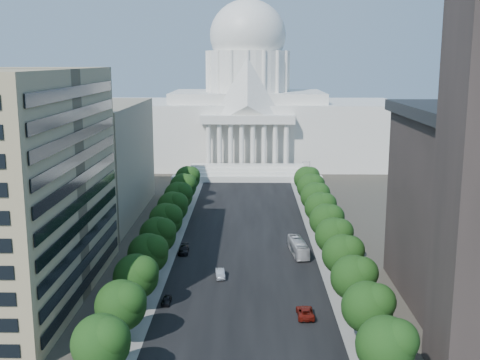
{
  "coord_description": "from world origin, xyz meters",
  "views": [
    {
      "loc": [
        0.8,
        -58.3,
        41.45
      ],
      "look_at": [
        -1.37,
        77.29,
        14.29
      ],
      "focal_mm": 45.0,
      "sensor_mm": 36.0,
      "label": 1
    }
  ],
  "objects_px": {
    "car_silver": "(220,274)",
    "car_red": "(305,312)",
    "car_dark_b": "(184,250)",
    "city_bus": "(298,247)",
    "car_dark_a": "(166,300)"
  },
  "relations": [
    {
      "from": "car_dark_b",
      "to": "city_bus",
      "type": "distance_m",
      "value": 24.96
    },
    {
      "from": "car_silver",
      "to": "car_red",
      "type": "height_order",
      "value": "car_red"
    },
    {
      "from": "car_silver",
      "to": "car_red",
      "type": "distance_m",
      "value": 23.3
    },
    {
      "from": "car_silver",
      "to": "car_red",
      "type": "bearing_deg",
      "value": -57.63
    },
    {
      "from": "car_silver",
      "to": "city_bus",
      "type": "distance_m",
      "value": 21.76
    },
    {
      "from": "city_bus",
      "to": "car_red",
      "type": "bearing_deg",
      "value": -99.08
    },
    {
      "from": "car_dark_a",
      "to": "city_bus",
      "type": "distance_m",
      "value": 37.04
    },
    {
      "from": "car_silver",
      "to": "city_bus",
      "type": "xyz_separation_m",
      "value": [
        16.27,
        14.42,
        0.83
      ]
    },
    {
      "from": "car_red",
      "to": "car_dark_b",
      "type": "xyz_separation_m",
      "value": [
        -23.52,
        32.73,
        -0.04
      ]
    },
    {
      "from": "car_red",
      "to": "car_dark_b",
      "type": "relative_size",
      "value": 1.09
    },
    {
      "from": "car_red",
      "to": "car_dark_b",
      "type": "distance_m",
      "value": 40.31
    },
    {
      "from": "car_red",
      "to": "car_dark_a",
      "type": "bearing_deg",
      "value": -13.39
    },
    {
      "from": "car_dark_a",
      "to": "car_silver",
      "type": "xyz_separation_m",
      "value": [
        8.67,
        12.95,
        0.14
      ]
    },
    {
      "from": "car_silver",
      "to": "car_dark_a",
      "type": "bearing_deg",
      "value": -131.05
    },
    {
      "from": "car_silver",
      "to": "car_dark_b",
      "type": "bearing_deg",
      "value": 113.14
    }
  ]
}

